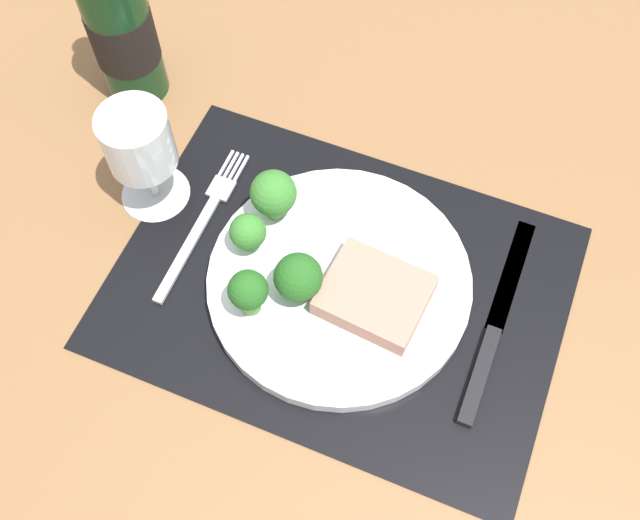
{
  "coord_description": "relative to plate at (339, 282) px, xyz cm",
  "views": [
    {
      "loc": [
        10.39,
        -30.57,
        65.51
      ],
      "look_at": [
        -2.49,
        1.13,
        1.9
      ],
      "focal_mm": 41.38,
      "sensor_mm": 36.0,
      "label": 1
    }
  ],
  "objects": [
    {
      "name": "broccoli_front_edge",
      "position": [
        -3.02,
        -2.89,
        3.93
      ],
      "size": [
        4.61,
        4.61,
        5.51
      ],
      "color": "#5B8942",
      "rests_on": "plate"
    },
    {
      "name": "knife",
      "position": [
        15.45,
        0.53,
        -0.5
      ],
      "size": [
        1.8,
        23.0,
        0.8
      ],
      "rotation": [
        0.0,
        0.0,
        -0.02
      ],
      "color": "black",
      "rests_on": "placemat"
    },
    {
      "name": "placemat",
      "position": [
        0.0,
        0.0,
        -0.95
      ],
      "size": [
        43.63,
        31.87,
        0.3
      ],
      "primitive_type": "cube",
      "color": "black",
      "rests_on": "ground_plane"
    },
    {
      "name": "broccoli_back_left",
      "position": [
        -8.73,
        4.42,
        4.35
      ],
      "size": [
        4.61,
        4.61,
        6.01
      ],
      "color": "#5B8942",
      "rests_on": "plate"
    },
    {
      "name": "wine_bottle",
      "position": [
        -30.8,
        15.3,
        8.47
      ],
      "size": [
        7.01,
        7.01,
        26.5
      ],
      "color": "#143819",
      "rests_on": "ground_plane"
    },
    {
      "name": "broccoli_center",
      "position": [
        -9.51,
        -0.39,
        3.49
      ],
      "size": [
        3.6,
        3.6,
        4.58
      ],
      "color": "#6B994C",
      "rests_on": "plate"
    },
    {
      "name": "broccoli_near_fork",
      "position": [
        -6.62,
        -6.02,
        4.16
      ],
      "size": [
        3.77,
        3.77,
        5.57
      ],
      "color": "#5B8942",
      "rests_on": "plate"
    },
    {
      "name": "steak",
      "position": [
        3.91,
        -0.98,
        1.93
      ],
      "size": [
        10.26,
        8.92,
        2.26
      ],
      "primitive_type": "cube",
      "rotation": [
        0.0,
        0.0,
        -0.09
      ],
      "color": "tan",
      "rests_on": "plate"
    },
    {
      "name": "wine_glass",
      "position": [
        -21.98,
        2.89,
        7.21
      ],
      "size": [
        7.25,
        7.25,
        12.42
      ],
      "color": "silver",
      "rests_on": "ground_plane"
    },
    {
      "name": "fork",
      "position": [
        -15.69,
        1.42,
        -0.55
      ],
      "size": [
        2.4,
        19.2,
        0.5
      ],
      "rotation": [
        0.0,
        0.0,
        0.02
      ],
      "color": "silver",
      "rests_on": "placemat"
    },
    {
      "name": "ground_plane",
      "position": [
        0.0,
        0.0,
        -2.6
      ],
      "size": [
        140.0,
        110.0,
        3.0
      ],
      "primitive_type": "cube",
      "color": "brown"
    },
    {
      "name": "plate",
      "position": [
        0.0,
        0.0,
        0.0
      ],
      "size": [
        25.79,
        25.79,
        1.6
      ],
      "primitive_type": "cylinder",
      "color": "silver",
      "rests_on": "placemat"
    }
  ]
}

